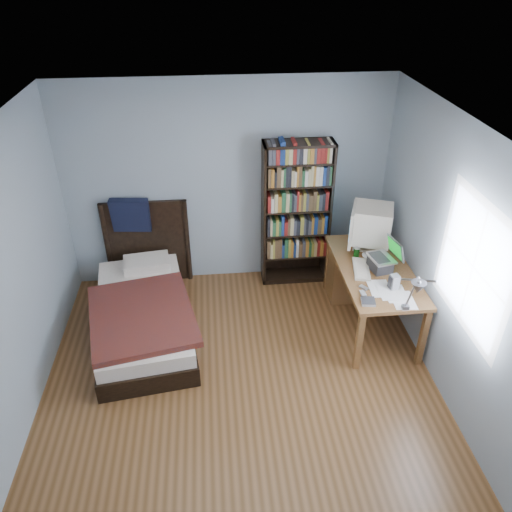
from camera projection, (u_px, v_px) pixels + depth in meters
The scene contains 14 objects.
room at pixel (243, 289), 4.09m from camera, with size 4.20×4.24×2.50m.
desk at pixel (361, 272), 5.81m from camera, with size 0.75×1.49×0.73m.
crt_monitor at pixel (370, 225), 5.52m from camera, with size 0.57×0.53×0.51m.
laptop at pixel (382, 261), 5.23m from camera, with size 0.34×0.33×0.36m.
desk_lamp at pixel (417, 289), 4.11m from camera, with size 0.24×0.54×0.64m.
keyboard at pixel (361, 269), 5.26m from camera, with size 0.16×0.41×0.03m, color beige.
speaker at pixel (394, 282), 4.94m from camera, with size 0.08×0.08×0.16m, color gray.
soda_can at pixel (356, 253), 5.46m from camera, with size 0.06×0.06×0.11m, color #0B3807.
mouse at pixel (365, 255), 5.49m from camera, with size 0.07×0.12×0.04m, color silver.
phone_silver at pixel (364, 288), 4.99m from camera, with size 0.05×0.09×0.02m, color #AEAEB3.
phone_grey at pixel (363, 293), 4.90m from camera, with size 0.05×0.09×0.02m, color gray.
external_drive at pixel (368, 302), 4.78m from camera, with size 0.13×0.13×0.03m, color gray.
bookshelf at pixel (296, 214), 5.98m from camera, with size 0.81×0.30×1.80m.
bed at pixel (144, 307), 5.49m from camera, with size 1.27×2.11×1.16m.
Camera 1 is at (-0.19, -3.32, 3.65)m, focal length 35.00 mm.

